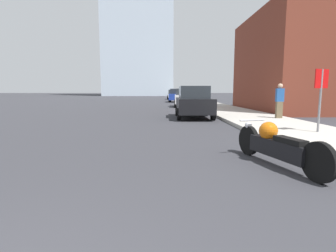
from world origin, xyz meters
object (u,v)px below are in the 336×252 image
at_px(parked_car_black, 194,102).
at_px(parked_car_silver, 173,95).
at_px(stop_sign, 321,89).
at_px(motorcycle, 276,144).
at_px(parked_car_white, 184,98).
at_px(pedestrian, 280,100).
at_px(parked_car_blue, 176,96).

relative_size(parked_car_black, parked_car_silver, 1.02).
distance_m(parked_car_silver, stop_sign, 38.01).
xyz_separation_m(parked_car_black, stop_sign, (3.35, -5.98, 0.67)).
bearing_deg(parked_car_black, stop_sign, -59.80).
distance_m(motorcycle, parked_car_silver, 41.18).
bearing_deg(parked_car_white, motorcycle, -86.81).
bearing_deg(parked_car_black, pedestrian, -20.87).
relative_size(parked_car_white, stop_sign, 1.95).
xyz_separation_m(parked_car_blue, stop_sign, (3.20, -26.95, 0.65)).
height_order(parked_car_white, pedestrian, pedestrian).
relative_size(parked_car_silver, stop_sign, 1.93).
bearing_deg(stop_sign, parked_car_blue, 96.77).
xyz_separation_m(parked_car_white, pedestrian, (3.69, -11.92, 0.16)).
distance_m(parked_car_white, parked_car_blue, 10.66).
height_order(parked_car_black, parked_car_blue, parked_car_blue).
xyz_separation_m(parked_car_black, parked_car_blue, (0.15, 20.97, 0.01)).
height_order(motorcycle, parked_car_silver, parked_car_silver).
distance_m(parked_car_blue, pedestrian, 22.90).
relative_size(motorcycle, parked_car_blue, 0.61).
xyz_separation_m(motorcycle, parked_car_black, (-0.51, 9.28, 0.44)).
bearing_deg(parked_car_blue, pedestrian, -75.28).
distance_m(parked_car_white, stop_sign, 16.58).
bearing_deg(motorcycle, parked_car_white, 75.37).
distance_m(parked_car_black, parked_car_white, 10.32).
height_order(stop_sign, pedestrian, stop_sign).
distance_m(motorcycle, pedestrian, 8.45).
height_order(motorcycle, parked_car_black, parked_car_black).
height_order(motorcycle, parked_car_white, parked_car_white).
xyz_separation_m(motorcycle, stop_sign, (2.83, 3.30, 1.10)).
height_order(parked_car_silver, stop_sign, stop_sign).
distance_m(parked_car_blue, stop_sign, 27.14).
distance_m(motorcycle, parked_car_white, 19.60).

